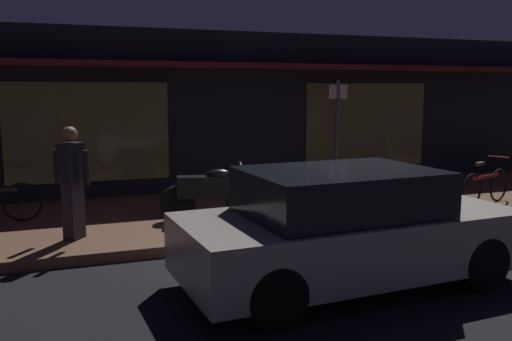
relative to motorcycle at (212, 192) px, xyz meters
name	(u,v)px	position (x,y,z in m)	size (l,w,h in m)	color
ground_plane	(353,259)	(1.39, -2.30, -0.65)	(60.00, 60.00, 0.00)	black
sidewalk_slab	(273,210)	(1.39, 0.70, -0.57)	(18.00, 4.00, 0.15)	brown
storefront_building	(222,112)	(1.39, 4.09, 1.16)	(18.00, 3.30, 3.60)	black
motorcycle	(212,192)	(0.00, 0.00, 0.00)	(1.67, 0.69, 0.97)	black
bicycle_parked	(485,186)	(5.27, -0.57, -0.14)	(1.58, 0.63, 0.91)	black
person_photographer	(72,180)	(-2.24, -0.39, 0.38)	(0.53, 0.46, 1.67)	#28232D
sign_post	(337,128)	(3.37, 1.88, 0.86)	(0.44, 0.09, 2.40)	#47474C
parked_car_near	(346,228)	(0.79, -3.14, 0.06)	(4.19, 1.99, 1.42)	black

